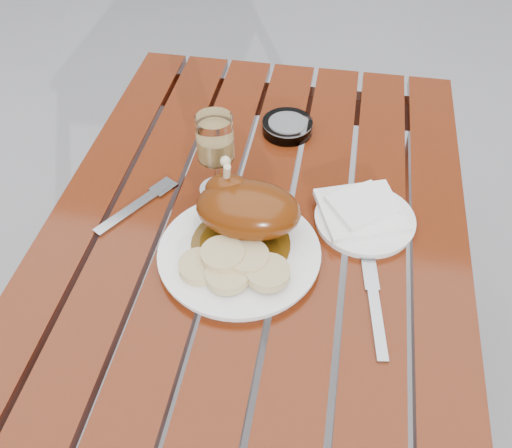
{
  "coord_description": "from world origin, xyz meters",
  "views": [
    {
      "loc": [
        0.13,
        -0.74,
        1.53
      ],
      "look_at": [
        0.01,
        -0.02,
        0.78
      ],
      "focal_mm": 40.0,
      "sensor_mm": 36.0,
      "label": 1
    }
  ],
  "objects_px": {
    "dinner_plate": "(239,254)",
    "table": "(255,337)",
    "wine_glass": "(216,156)",
    "side_plate": "(365,220)",
    "ashtray": "(287,127)"
  },
  "relations": [
    {
      "from": "table",
      "to": "side_plate",
      "type": "relative_size",
      "value": 6.26
    },
    {
      "from": "table",
      "to": "side_plate",
      "type": "distance_m",
      "value": 0.44
    },
    {
      "from": "ashtray",
      "to": "table",
      "type": "bearing_deg",
      "value": -93.66
    },
    {
      "from": "table",
      "to": "dinner_plate",
      "type": "distance_m",
      "value": 0.39
    },
    {
      "from": "dinner_plate",
      "to": "ashtray",
      "type": "xyz_separation_m",
      "value": [
        0.03,
        0.39,
        0.0
      ]
    },
    {
      "from": "dinner_plate",
      "to": "side_plate",
      "type": "height_order",
      "value": "dinner_plate"
    },
    {
      "from": "side_plate",
      "to": "ashtray",
      "type": "distance_m",
      "value": 0.32
    },
    {
      "from": "side_plate",
      "to": "ashtray",
      "type": "bearing_deg",
      "value": 125.27
    },
    {
      "from": "dinner_plate",
      "to": "wine_glass",
      "type": "distance_m",
      "value": 0.2
    },
    {
      "from": "table",
      "to": "wine_glass",
      "type": "bearing_deg",
      "value": 134.99
    },
    {
      "from": "side_plate",
      "to": "table",
      "type": "bearing_deg",
      "value": -166.63
    },
    {
      "from": "dinner_plate",
      "to": "wine_glass",
      "type": "relative_size",
      "value": 1.66
    },
    {
      "from": "dinner_plate",
      "to": "table",
      "type": "bearing_deg",
      "value": 79.89
    },
    {
      "from": "dinner_plate",
      "to": "wine_glass",
      "type": "height_order",
      "value": "wine_glass"
    },
    {
      "from": "table",
      "to": "wine_glass",
      "type": "distance_m",
      "value": 0.48
    }
  ]
}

